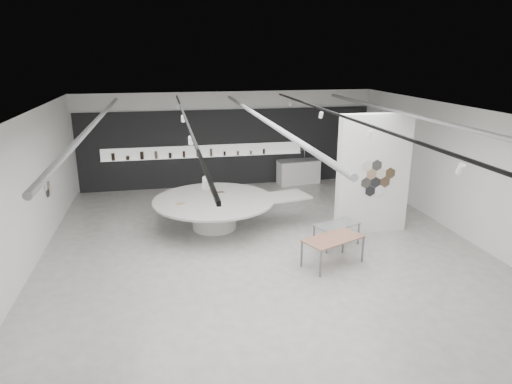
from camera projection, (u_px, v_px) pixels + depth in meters
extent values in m
cube|color=#AFACA5|center=(266.00, 253.00, 12.50)|extent=(12.00, 14.00, 0.01)
cube|color=silver|center=(267.00, 114.00, 11.38)|extent=(12.00, 14.00, 0.01)
cube|color=white|center=(228.00, 139.00, 18.51)|extent=(12.00, 0.01, 3.80)
cube|color=white|center=(396.00, 351.00, 5.38)|extent=(12.00, 0.01, 3.80)
cube|color=white|center=(470.00, 175.00, 13.09)|extent=(0.01, 14.00, 3.80)
cube|color=white|center=(19.00, 201.00, 10.80)|extent=(0.01, 14.00, 3.80)
cylinder|color=#939396|center=(94.00, 123.00, 11.11)|extent=(0.12, 12.00, 0.12)
cylinder|color=#939396|center=(262.00, 118.00, 11.91)|extent=(0.12, 12.00, 0.12)
cylinder|color=#939396|center=(409.00, 114.00, 12.71)|extent=(0.12, 12.00, 0.12)
cube|color=black|center=(186.00, 120.00, 11.04)|extent=(0.05, 13.00, 0.06)
cylinder|color=white|center=(206.00, 183.00, 6.40)|extent=(0.11, 0.18, 0.21)
cylinder|color=white|center=(191.00, 140.00, 9.50)|extent=(0.11, 0.18, 0.21)
cylinder|color=white|center=(183.00, 119.00, 12.59)|extent=(0.11, 0.18, 0.21)
cylinder|color=white|center=(178.00, 106.00, 15.68)|extent=(0.11, 0.18, 0.21)
cube|color=black|center=(342.00, 116.00, 11.80)|extent=(0.05, 13.00, 0.06)
cylinder|color=white|center=(460.00, 169.00, 7.16)|extent=(0.11, 0.18, 0.21)
cylinder|color=white|center=(370.00, 134.00, 10.26)|extent=(0.11, 0.18, 0.21)
cylinder|color=white|center=(321.00, 115.00, 13.35)|extent=(0.11, 0.18, 0.21)
cylinder|color=white|center=(291.00, 103.00, 16.44)|extent=(0.11, 0.18, 0.21)
cylinder|color=black|center=(48.00, 193.00, 13.31)|extent=(0.03, 0.28, 0.28)
cylinder|color=beige|center=(50.00, 190.00, 13.56)|extent=(0.03, 0.28, 0.28)
cylinder|color=#9E7E61|center=(48.00, 184.00, 13.37)|extent=(0.03, 0.28, 0.28)
cylinder|color=white|center=(46.00, 186.00, 13.12)|extent=(0.03, 0.28, 0.28)
cylinder|color=black|center=(46.00, 178.00, 13.18)|extent=(0.03, 0.28, 0.28)
cylinder|color=#4F3D27|center=(48.00, 175.00, 13.42)|extent=(0.03, 0.28, 0.28)
cube|color=black|center=(229.00, 148.00, 18.55)|extent=(11.80, 0.10, 3.10)
cube|color=white|center=(204.00, 151.00, 18.31)|extent=(8.00, 0.06, 0.46)
cube|color=white|center=(205.00, 157.00, 18.32)|extent=(8.00, 0.18, 0.02)
cylinder|color=black|center=(113.00, 157.00, 17.61)|extent=(0.13, 0.13, 0.29)
cylinder|color=black|center=(128.00, 158.00, 17.73)|extent=(0.13, 0.13, 0.15)
cylinder|color=black|center=(142.00, 155.00, 17.81)|extent=(0.14, 0.14, 0.30)
cylinder|color=brown|center=(156.00, 155.00, 17.91)|extent=(0.12, 0.12, 0.29)
cylinder|color=black|center=(170.00, 155.00, 18.03)|extent=(0.12, 0.12, 0.21)
cylinder|color=black|center=(184.00, 154.00, 18.13)|extent=(0.10, 0.10, 0.25)
cylinder|color=brown|center=(198.00, 153.00, 18.22)|extent=(0.12, 0.12, 0.30)
cylinder|color=brown|center=(211.00, 152.00, 18.33)|extent=(0.10, 0.10, 0.31)
cylinder|color=black|center=(225.00, 153.00, 18.45)|extent=(0.09, 0.09, 0.17)
cylinder|color=brown|center=(238.00, 153.00, 18.55)|extent=(0.10, 0.10, 0.16)
cylinder|color=brown|center=(251.00, 153.00, 18.66)|extent=(0.09, 0.09, 0.15)
cylinder|color=black|center=(264.00, 151.00, 18.75)|extent=(0.09, 0.09, 0.21)
cube|color=white|center=(373.00, 174.00, 13.58)|extent=(2.20, 0.35, 3.60)
cylinder|color=black|center=(375.00, 182.00, 13.46)|extent=(0.34, 0.03, 0.34)
cylinder|color=#4F3D27|center=(385.00, 182.00, 13.51)|extent=(0.34, 0.03, 0.34)
cylinder|color=black|center=(366.00, 183.00, 13.40)|extent=(0.34, 0.03, 0.34)
cylinder|color=beige|center=(381.00, 174.00, 13.41)|extent=(0.34, 0.03, 0.34)
cylinder|color=#9E7E61|center=(371.00, 174.00, 13.35)|extent=(0.34, 0.03, 0.34)
cylinder|color=white|center=(379.00, 190.00, 13.56)|extent=(0.34, 0.03, 0.34)
cylinder|color=black|center=(370.00, 191.00, 13.50)|extent=(0.34, 0.03, 0.34)
cylinder|color=#4F3D27|center=(390.00, 173.00, 13.47)|extent=(0.34, 0.03, 0.34)
cylinder|color=black|center=(377.00, 165.00, 13.30)|extent=(0.34, 0.03, 0.34)
cylinder|color=beige|center=(367.00, 166.00, 13.25)|extent=(0.34, 0.03, 0.34)
cylinder|color=white|center=(214.00, 215.00, 14.18)|extent=(1.60, 1.60, 0.88)
cylinder|color=#B7B5AD|center=(214.00, 200.00, 14.04)|extent=(4.44, 4.44, 0.06)
cube|color=#B7B5AD|center=(282.00, 197.00, 14.37)|extent=(1.84, 1.36, 0.06)
cube|color=#9E7E61|center=(181.00, 203.00, 13.63)|extent=(0.29, 0.24, 0.01)
cube|color=#4F3D27|center=(220.00, 192.00, 14.73)|extent=(0.29, 0.24, 0.01)
cube|color=#97644E|center=(333.00, 238.00, 11.65)|extent=(1.75, 1.35, 0.03)
cube|color=slate|center=(321.00, 264.00, 11.07)|extent=(0.05, 0.05, 0.71)
cube|color=slate|center=(302.00, 254.00, 11.62)|extent=(0.05, 0.05, 0.71)
cube|color=slate|center=(363.00, 249.00, 11.89)|extent=(0.05, 0.05, 0.71)
cube|color=slate|center=(343.00, 241.00, 12.44)|extent=(0.05, 0.05, 0.71)
cube|color=gray|center=(337.00, 224.00, 12.85)|extent=(1.40, 1.03, 0.03)
cube|color=slate|center=(327.00, 243.00, 12.42)|extent=(0.05, 0.05, 0.62)
cube|color=slate|center=(314.00, 236.00, 12.87)|extent=(0.05, 0.05, 0.62)
cube|color=slate|center=(359.00, 234.00, 13.02)|extent=(0.05, 0.05, 0.62)
cube|color=slate|center=(345.00, 228.00, 13.47)|extent=(0.05, 0.05, 0.62)
cube|color=white|center=(298.00, 172.00, 19.04)|extent=(1.79, 0.84, 0.97)
cube|color=gray|center=(299.00, 160.00, 18.89)|extent=(1.84, 0.89, 0.03)
cylinder|color=silver|center=(305.00, 154.00, 19.07)|extent=(0.03, 0.03, 0.39)
cylinder|color=silver|center=(303.00, 150.00, 18.99)|extent=(0.18, 0.05, 0.03)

